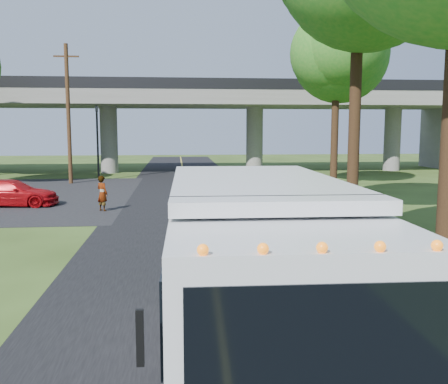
{
  "coord_description": "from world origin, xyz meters",
  "views": [
    {
      "loc": [
        -0.57,
        -9.55,
        3.59
      ],
      "look_at": [
        0.93,
        6.07,
        1.6
      ],
      "focal_mm": 40.0,
      "sensor_mm": 36.0,
      "label": 1
    }
  ],
  "objects": [
    {
      "name": "road",
      "position": [
        0.0,
        10.0,
        0.01
      ],
      "size": [
        7.0,
        90.0,
        0.02
      ],
      "primitive_type": "cube",
      "color": "black",
      "rests_on": "ground"
    },
    {
      "name": "traffic_signal",
      "position": [
        -6.0,
        26.0,
        3.2
      ],
      "size": [
        0.18,
        0.22,
        5.2
      ],
      "color": "black",
      "rests_on": "ground"
    },
    {
      "name": "red_sedan",
      "position": [
        -8.25,
        14.36,
        0.62
      ],
      "size": [
        4.36,
        1.95,
        1.24
      ],
      "primitive_type": "imported",
      "rotation": [
        0.0,
        0.0,
        1.52
      ],
      "color": "#AA0A0F",
      "rests_on": "ground"
    },
    {
      "name": "tree_right_far",
      "position": [
        9.21,
        19.84,
        8.3
      ],
      "size": [
        5.77,
        5.67,
        10.99
      ],
      "color": "#382314",
      "rests_on": "ground"
    },
    {
      "name": "overpass",
      "position": [
        0.0,
        32.0,
        4.56
      ],
      "size": [
        54.0,
        10.0,
        7.3
      ],
      "color": "slate",
      "rests_on": "ground"
    },
    {
      "name": "lane_line",
      "position": [
        0.0,
        10.0,
        0.03
      ],
      "size": [
        0.12,
        90.0,
        0.01
      ],
      "primitive_type": "cube",
      "color": "gold",
      "rests_on": "road"
    },
    {
      "name": "step_van",
      "position": [
        0.6,
        -2.73,
        1.55
      ],
      "size": [
        2.63,
        6.84,
        2.85
      ],
      "rotation": [
        0.0,
        0.0,
        -0.02
      ],
      "color": "silver",
      "rests_on": "ground"
    },
    {
      "name": "pedestrian",
      "position": [
        -3.8,
        12.45,
        0.78
      ],
      "size": [
        0.68,
        0.66,
        1.57
      ],
      "primitive_type": "imported",
      "rotation": [
        0.0,
        0.0,
        2.42
      ],
      "color": "gray",
      "rests_on": "ground"
    },
    {
      "name": "utility_pole",
      "position": [
        -7.5,
        24.0,
        4.59
      ],
      "size": [
        1.6,
        0.26,
        9.0
      ],
      "color": "#472D19",
      "rests_on": "ground"
    },
    {
      "name": "ground",
      "position": [
        0.0,
        0.0,
        0.0
      ],
      "size": [
        120.0,
        120.0,
        0.0
      ],
      "primitive_type": "plane",
      "color": "#2C3C15",
      "rests_on": "ground"
    }
  ]
}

